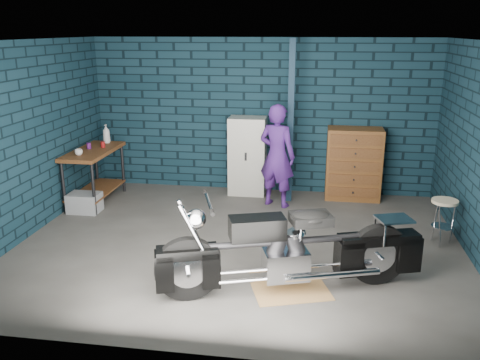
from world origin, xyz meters
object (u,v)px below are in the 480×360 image
object	(u,v)px
workbench	(95,176)
tool_chest	(354,164)
storage_bin	(85,203)
locker	(247,156)
motorcycle	(292,244)
shop_stool	(443,222)
person	(277,156)

from	to	relation	value
workbench	tool_chest	size ratio (longest dim) A/B	1.14
storage_bin	locker	bearing A→B (deg)	28.83
motorcycle	locker	size ratio (longest dim) A/B	1.87
workbench	motorcycle	xyz separation A→B (m)	(3.45, -2.56, 0.11)
motorcycle	locker	xyz separation A→B (m)	(-0.97, 3.41, 0.12)
workbench	locker	xyz separation A→B (m)	(2.48, 0.85, 0.23)
workbench	shop_stool	xyz separation A→B (m)	(5.41, -0.96, -0.14)
locker	shop_stool	distance (m)	3.46
tool_chest	person	bearing A→B (deg)	-156.25
person	storage_bin	world-z (taller)	person
person	tool_chest	bearing A→B (deg)	-134.43
person	workbench	bearing A→B (deg)	27.31
motorcycle	shop_stool	size ratio (longest dim) A/B	4.03
storage_bin	shop_stool	world-z (taller)	shop_stool
locker	person	bearing A→B (deg)	-44.85
motorcycle	storage_bin	distance (m)	4.02
workbench	storage_bin	world-z (taller)	workbench
motorcycle	person	bearing A→B (deg)	79.68
motorcycle	storage_bin	world-z (taller)	motorcycle
motorcycle	locker	bearing A→B (deg)	87.43
person	tool_chest	xyz separation A→B (m)	(1.27, 0.56, -0.24)
person	storage_bin	xyz separation A→B (m)	(-3.02, -0.79, -0.70)
storage_bin	locker	world-z (taller)	locker
locker	shop_stool	size ratio (longest dim) A/B	2.15
motorcycle	tool_chest	distance (m)	3.52
locker	tool_chest	bearing A→B (deg)	0.00
shop_stool	storage_bin	bearing A→B (deg)	175.14
storage_bin	shop_stool	bearing A→B (deg)	-4.86
locker	tool_chest	xyz separation A→B (m)	(1.83, 0.00, -0.07)
person	shop_stool	size ratio (longest dim) A/B	2.67
motorcycle	person	size ratio (longest dim) A/B	1.51
workbench	storage_bin	bearing A→B (deg)	-87.71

